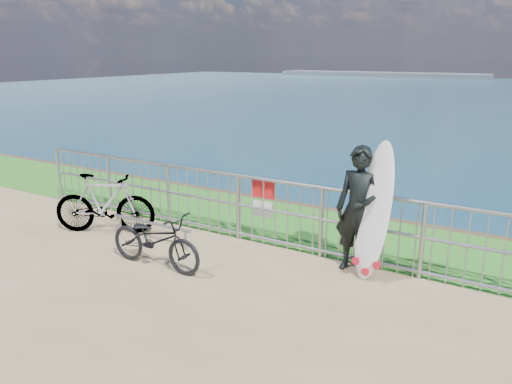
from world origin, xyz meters
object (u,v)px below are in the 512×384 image
Objects in this scene: surfboard at (373,216)px; bicycle_far at (104,203)px; surfer at (359,210)px; bicycle_near at (155,240)px.

surfboard is 4.59m from bicycle_far.
surfer is 1.13× the size of bicycle_near.
bicycle_far is (-1.75, 0.66, 0.11)m from bicycle_near.
surfboard is 3.11m from bicycle_near.
surfer is 0.95× the size of surfboard.
bicycle_near is (-2.79, -1.30, -0.47)m from surfboard.
surfer is 4.37m from bicycle_far.
surfboard is at bearing -20.00° from surfer.
surfer is 2.94m from bicycle_near.
bicycle_far reaches higher than bicycle_near.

